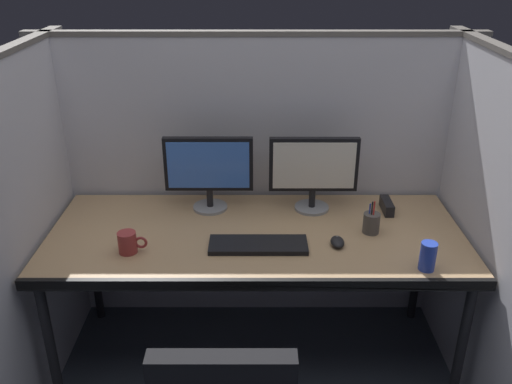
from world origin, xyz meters
TOP-DOWN VIEW (x-y plane):
  - cubicle_partition_rear at (0.00, 0.74)m, footprint 2.21×0.06m
  - cubicle_partition_left at (-0.99, 0.20)m, footprint 0.06×1.41m
  - cubicle_partition_right at (0.99, 0.20)m, footprint 0.06×1.41m
  - desk at (0.00, 0.29)m, footprint 1.90×0.80m
  - monitor_left at (-0.23, 0.54)m, footprint 0.43×0.17m
  - monitor_right at (0.28, 0.54)m, footprint 0.43×0.17m
  - keyboard_main at (0.01, 0.17)m, footprint 0.43×0.15m
  - computer_mouse at (0.36, 0.18)m, footprint 0.06×0.10m
  - soda_can at (0.69, -0.01)m, footprint 0.07×0.07m
  - coffee_mug at (-0.55, 0.12)m, footprint 0.13×0.08m
  - pen_cup at (0.53, 0.30)m, footprint 0.08×0.08m
  - red_stapler at (0.65, 0.51)m, footprint 0.04×0.15m

SIDE VIEW (x-z plane):
  - desk at x=0.00m, z-range 0.32..1.06m
  - keyboard_main at x=0.01m, z-range 0.74..0.76m
  - computer_mouse at x=0.36m, z-range 0.74..0.77m
  - red_stapler at x=0.65m, z-range 0.74..0.80m
  - coffee_mug at x=-0.55m, z-range 0.74..0.84m
  - pen_cup at x=0.53m, z-range 0.71..0.87m
  - cubicle_partition_rear at x=0.00m, z-range 0.00..1.58m
  - cubicle_partition_left at x=-0.99m, z-range 0.00..1.58m
  - cubicle_partition_right at x=0.99m, z-range 0.00..1.58m
  - soda_can at x=0.69m, z-range 0.74..0.86m
  - monitor_left at x=-0.23m, z-range 0.77..1.14m
  - monitor_right at x=0.28m, z-range 0.77..1.14m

